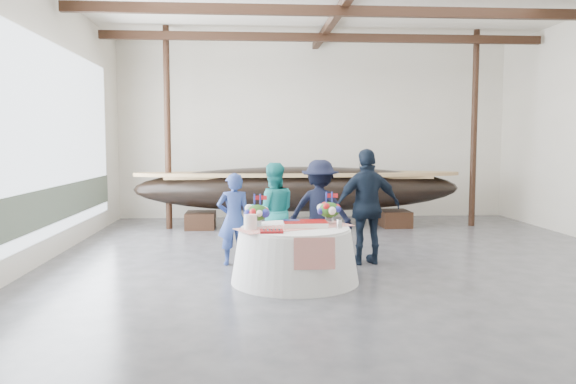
{
  "coord_description": "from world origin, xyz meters",
  "views": [
    {
      "loc": [
        -1.69,
        -8.53,
        1.93
      ],
      "look_at": [
        -1.06,
        0.54,
        1.13
      ],
      "focal_mm": 35.0,
      "sensor_mm": 36.0,
      "label": 1
    }
  ],
  "objects": [
    {
      "name": "tabletop_items",
      "position": [
        -1.11,
        -0.72,
        0.91
      ],
      "size": [
        1.72,
        1.18,
        0.4
      ],
      "color": "red",
      "rests_on": "banquet_table"
    },
    {
      "name": "guest_woman_blue",
      "position": [
        -1.94,
        0.3,
        0.73
      ],
      "size": [
        0.58,
        0.42,
        1.46
      ],
      "primitive_type": "imported",
      "rotation": [
        0.0,
        0.0,
        3.29
      ],
      "color": "navy",
      "rests_on": "ground"
    },
    {
      "name": "open_bay",
      "position": [
        -4.95,
        1.0,
        1.83
      ],
      "size": [
        0.03,
        7.0,
        3.2
      ],
      "color": "silver",
      "rests_on": "ground"
    },
    {
      "name": "longboat_display",
      "position": [
        -0.56,
        4.16,
        0.89
      ],
      "size": [
        7.44,
        1.49,
        1.39
      ],
      "color": "black",
      "rests_on": "ground"
    },
    {
      "name": "guest_man_left",
      "position": [
        -0.52,
        0.64,
        0.83
      ],
      "size": [
        1.21,
        0.94,
        1.65
      ],
      "primitive_type": "imported",
      "rotation": [
        0.0,
        0.0,
        2.8
      ],
      "color": "black",
      "rests_on": "ground"
    },
    {
      "name": "wall_left",
      "position": [
        -5.0,
        0.0,
        2.25
      ],
      "size": [
        0.02,
        12.0,
        4.5
      ],
      "primitive_type": "cube",
      "color": "silver",
      "rests_on": "ground"
    },
    {
      "name": "guest_woman_teal",
      "position": [
        -1.31,
        0.55,
        0.81
      ],
      "size": [
        0.84,
        0.69,
        1.61
      ],
      "primitive_type": "imported",
      "rotation": [
        0.0,
        0.0,
        3.24
      ],
      "color": "teal",
      "rests_on": "ground"
    },
    {
      "name": "wall_back",
      "position": [
        0.0,
        6.0,
        2.25
      ],
      "size": [
        10.0,
        0.02,
        4.5
      ],
      "primitive_type": "cube",
      "color": "silver",
      "rests_on": "ground"
    },
    {
      "name": "floor",
      "position": [
        0.0,
        0.0,
        0.0
      ],
      "size": [
        10.0,
        12.0,
        0.01
      ],
      "primitive_type": "cube",
      "color": "#3D3D42",
      "rests_on": "ground"
    },
    {
      "name": "banquet_table",
      "position": [
        -1.06,
        -0.86,
        0.38
      ],
      "size": [
        1.78,
        1.78,
        0.76
      ],
      "color": "silver",
      "rests_on": "ground"
    },
    {
      "name": "guest_man_right",
      "position": [
        0.19,
        0.22,
        0.92
      ],
      "size": [
        1.14,
        0.61,
        1.84
      ],
      "primitive_type": "imported",
      "rotation": [
        0.0,
        0.0,
        3.3
      ],
      "color": "black",
      "rests_on": "ground"
    },
    {
      "name": "pavilion_structure",
      "position": [
        0.0,
        0.73,
        4.0
      ],
      "size": [
        9.8,
        11.76,
        4.5
      ],
      "color": "black",
      "rests_on": "ground"
    }
  ]
}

